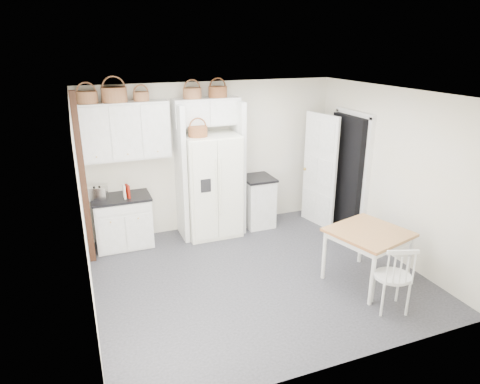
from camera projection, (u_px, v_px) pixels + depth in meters
name	position (u px, v px, depth m)	size (l,w,h in m)	color
floor	(257.00, 275.00, 6.25)	(4.50, 4.50, 0.00)	#29282F
ceiling	(259.00, 94.00, 5.38)	(4.50, 4.50, 0.00)	white
wall_back	(213.00, 157.00, 7.57)	(4.50, 4.50, 0.00)	beige
wall_left	(83.00, 214.00, 5.04)	(4.00, 4.00, 0.00)	beige
wall_right	(392.00, 174.00, 6.59)	(4.00, 4.00, 0.00)	beige
refrigerator	(211.00, 185.00, 7.36)	(0.92, 0.74, 1.77)	white
base_cab_left	(123.00, 222.00, 7.03)	(0.89, 0.56, 0.83)	silver
base_cab_right	(257.00, 202.00, 7.85)	(0.50, 0.60, 0.88)	silver
dining_table	(366.00, 256.00, 5.97)	(0.94, 0.94, 0.78)	#A55A2B
windsor_chair	(393.00, 276.00, 5.32)	(0.46, 0.41, 0.93)	silver
counter_left	(121.00, 198.00, 6.89)	(0.93, 0.60, 0.04)	black
counter_right	(258.00, 178.00, 7.70)	(0.54, 0.64, 0.04)	black
toaster	(97.00, 193.00, 6.73)	(0.30, 0.17, 0.21)	silver
cookbook_red	(128.00, 191.00, 6.82)	(0.03, 0.14, 0.21)	maroon
cookbook_cream	(124.00, 192.00, 6.80)	(0.03, 0.14, 0.22)	silver
basket_upper_a	(87.00, 98.00, 6.36)	(0.31, 0.31, 0.18)	brown
basket_upper_b	(114.00, 95.00, 6.49)	(0.38, 0.38, 0.22)	brown
basket_upper_c	(141.00, 96.00, 6.64)	(0.24, 0.24, 0.14)	brown
basket_bridge_a	(192.00, 93.00, 6.92)	(0.30, 0.30, 0.17)	brown
basket_bridge_b	(218.00, 92.00, 7.06)	(0.31, 0.31, 0.18)	brown
basket_fridge_a	(198.00, 132.00, 6.87)	(0.31, 0.31, 0.17)	brown
upper_cabinet	(124.00, 131.00, 6.71)	(1.40, 0.34, 0.90)	silver
bridge_cabinet	(206.00, 112.00, 7.10)	(1.12, 0.34, 0.45)	silver
fridge_panel_left	(181.00, 173.00, 7.13)	(0.08, 0.60, 2.30)	silver
fridge_panel_right	(238.00, 167.00, 7.48)	(0.08, 0.60, 2.30)	silver
trim_post	(83.00, 181.00, 6.25)	(0.09, 0.09, 2.60)	black
doorway_void	(347.00, 174.00, 7.52)	(0.18, 0.85, 2.05)	black
door_slab	(320.00, 171.00, 7.70)	(0.80, 0.04, 2.05)	white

